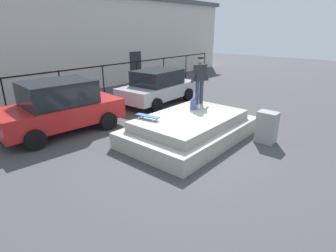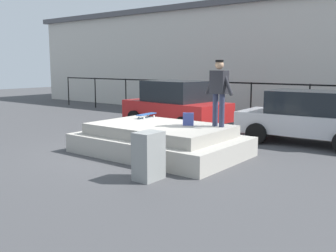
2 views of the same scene
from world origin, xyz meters
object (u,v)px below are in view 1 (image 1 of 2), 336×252
at_px(car_silver_sedan_mid, 158,86).
at_px(utility_box, 267,127).
at_px(skateboarder, 200,77).
at_px(skateboard, 148,116).
at_px(backpack, 193,105).
at_px(car_red_sedan_near, 60,107).

relative_size(car_silver_sedan_mid, utility_box, 4.08).
xyz_separation_m(skateboarder, skateboard, (-2.60, 0.15, -0.89)).
height_order(skateboard, backpack, backpack).
xyz_separation_m(skateboard, car_silver_sedan_mid, (3.84, 3.08, -0.08)).
xyz_separation_m(skateboarder, backpack, (-0.76, -0.27, -0.83)).
relative_size(car_red_sedan_near, car_silver_sedan_mid, 1.03).
xyz_separation_m(skateboarder, car_silver_sedan_mid, (1.25, 3.23, -0.97)).
bearing_deg(car_red_sedan_near, car_silver_sedan_mid, -0.21).
height_order(backpack, utility_box, backpack).
distance_m(car_red_sedan_near, utility_box, 6.99).
bearing_deg(backpack, car_silver_sedan_mid, -152.09).
xyz_separation_m(skateboard, utility_box, (2.50, -2.82, -0.40)).
bearing_deg(car_silver_sedan_mid, backpack, -119.75).
height_order(car_red_sedan_near, car_silver_sedan_mid, car_red_sedan_near).
height_order(car_silver_sedan_mid, utility_box, car_silver_sedan_mid).
bearing_deg(backpack, skateboard, -45.30).
relative_size(backpack, utility_box, 0.32).
bearing_deg(skateboarder, skateboard, 176.64).
relative_size(skateboarder, utility_box, 1.68).
height_order(skateboard, car_silver_sedan_mid, car_silver_sedan_mid).
bearing_deg(backpack, car_red_sedan_near, -81.63).
height_order(skateboard, car_red_sedan_near, car_red_sedan_near).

